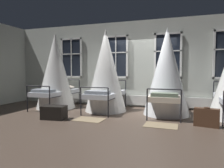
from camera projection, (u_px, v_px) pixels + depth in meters
ground at (134, 113)px, 6.50m from camera, size 20.23×20.23×0.00m
back_wall_with_windows at (141, 64)px, 7.59m from camera, size 10.66×0.10×3.20m
window_bank at (141, 79)px, 7.51m from camera, size 6.71×0.10×2.62m
cot_first at (56, 72)px, 7.34m from camera, size 1.39×1.98×2.69m
cot_second at (106, 71)px, 6.79m from camera, size 1.39×1.97×2.74m
cot_third at (167, 73)px, 6.18m from camera, size 1.39×1.97×2.66m
rug_second at (89, 119)px, 5.57m from camera, size 0.82×0.58×0.01m
rug_third at (161, 125)px, 4.96m from camera, size 0.82×0.59×0.01m
suitcase_dark at (207, 117)px, 4.86m from camera, size 0.59×0.31×0.47m
travel_trunk at (54, 112)px, 5.63m from camera, size 0.68×0.47×0.37m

